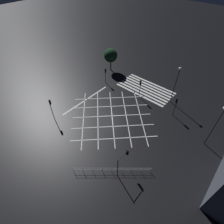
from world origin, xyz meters
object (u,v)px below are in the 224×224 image
object	(u,v)px
traffic_light_median_south	(140,85)
traffic_light_ne_cross	(51,106)
traffic_light_nw_cross	(123,159)
street_lamp_east	(177,79)
street_lamp_west	(220,117)
traffic_light_se_main	(106,73)
traffic_light_sw_main	(176,103)
street_tree_near	(111,55)

from	to	relation	value
traffic_light_median_south	traffic_light_ne_cross	xyz separation A→B (m)	(7.96, 15.22, 0.23)
traffic_light_nw_cross	traffic_light_ne_cross	bearing A→B (deg)	90.69
traffic_light_median_south	street_lamp_east	size ratio (longest dim) A/B	0.52
traffic_light_median_south	street_lamp_east	xyz separation A→B (m)	(-5.67, -2.92, 2.57)
traffic_light_median_south	street_lamp_west	bearing A→B (deg)	78.69
traffic_light_se_main	traffic_light_nw_cross	distance (m)	21.83
traffic_light_median_south	street_lamp_east	distance (m)	6.88
traffic_light_sw_main	traffic_light_ne_cross	bearing A→B (deg)	43.58
traffic_light_nw_cross	traffic_light_se_main	bearing A→B (deg)	48.69
traffic_light_se_main	street_tree_near	bearing A→B (deg)	120.27
traffic_light_se_main	street_lamp_west	size ratio (longest dim) A/B	0.45
traffic_light_nw_cross	traffic_light_median_south	xyz separation A→B (m)	(7.67, -15.03, -0.08)
traffic_light_se_main	traffic_light_sw_main	bearing A→B (deg)	1.22
traffic_light_sw_main	street_lamp_east	xyz separation A→B (m)	(2.08, -3.19, 2.62)
street_tree_near	traffic_light_sw_main	bearing A→B (deg)	166.57
traffic_light_se_main	traffic_light_ne_cross	distance (m)	14.63
street_tree_near	traffic_light_median_south	bearing A→B (deg)	159.46
street_lamp_west	traffic_light_se_main	bearing A→B (deg)	-5.64
traffic_light_median_south	traffic_light_ne_cross	world-z (taller)	traffic_light_ne_cross
street_lamp_west	traffic_light_sw_main	bearing A→B (deg)	-21.05
traffic_light_median_south	street_lamp_east	bearing A→B (deg)	117.21
traffic_light_nw_cross	street_lamp_east	world-z (taller)	street_lamp_east
traffic_light_median_south	traffic_light_ne_cross	bearing A→B (deg)	-27.61
traffic_light_sw_main	traffic_light_median_south	distance (m)	7.75
traffic_light_ne_cross	street_lamp_west	distance (m)	25.92
traffic_light_se_main	street_lamp_east	world-z (taller)	street_lamp_east
traffic_light_nw_cross	street_tree_near	bearing A→B (deg)	44.87
traffic_light_ne_cross	street_tree_near	xyz separation A→B (m)	(3.66, -19.57, 0.77)
traffic_light_se_main	street_lamp_east	distance (m)	15.09
traffic_light_median_south	traffic_light_ne_cross	size ratio (longest dim) A/B	0.92
traffic_light_nw_cross	street_lamp_west	world-z (taller)	street_lamp_west
traffic_light_sw_main	traffic_light_nw_cross	xyz separation A→B (m)	(0.07, 14.76, 0.13)
street_lamp_west	street_tree_near	size ratio (longest dim) A/B	1.44
traffic_light_sw_main	traffic_light_nw_cross	bearing A→B (deg)	89.72
traffic_light_se_main	street_tree_near	distance (m)	5.91
traffic_light_nw_cross	street_lamp_west	xyz separation A→B (m)	(-6.99, -12.10, 3.17)
street_lamp_east	traffic_light_median_south	bearing A→B (deg)	27.21
traffic_light_sw_main	street_tree_near	world-z (taller)	street_tree_near
traffic_light_ne_cross	street_lamp_east	size ratio (longest dim) A/B	0.56
traffic_light_sw_main	street_lamp_west	bearing A→B (deg)	158.95
traffic_light_sw_main	traffic_light_median_south	xyz separation A→B (m)	(7.75, -0.27, 0.05)
traffic_light_ne_cross	street_lamp_east	distance (m)	22.81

